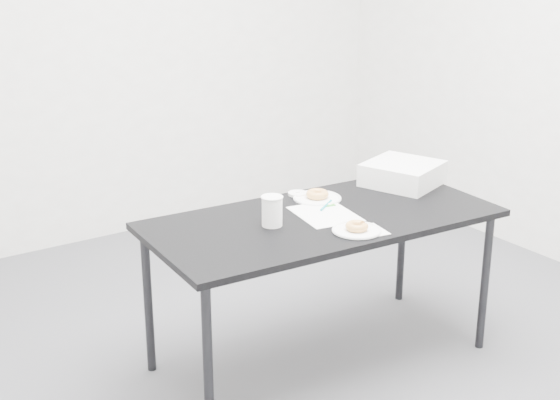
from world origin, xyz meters
TOP-DOWN VIEW (x-y plane):
  - floor at (0.00, 0.00)m, footprint 4.00×4.00m
  - wall_back at (0.00, 2.00)m, footprint 4.00×0.02m
  - table at (0.14, -0.02)m, footprint 1.57×0.81m
  - scorecard at (0.16, -0.01)m, footprint 0.28×0.34m
  - logo_patch at (0.25, 0.08)m, footprint 0.06×0.06m
  - pen at (0.23, 0.07)m, footprint 0.12×0.09m
  - napkin at (0.18, -0.27)m, footprint 0.16×0.16m
  - plate_near at (0.14, -0.25)m, footprint 0.20×0.20m
  - donut_near at (0.14, -0.25)m, footprint 0.12×0.12m
  - plate_far at (0.26, 0.18)m, footprint 0.22×0.22m
  - donut_far at (0.26, 0.18)m, footprint 0.12×0.12m
  - coffee_cup at (-0.11, 0.01)m, footprint 0.09×0.09m
  - cup_lid at (0.22, 0.28)m, footprint 0.09×0.09m
  - bakery_box at (0.74, 0.13)m, footprint 0.42×0.42m

SIDE VIEW (x-z plane):
  - floor at x=0.00m, z-range 0.00..0.00m
  - table at x=0.14m, z-range 0.30..0.99m
  - scorecard at x=0.16m, z-range 0.70..0.70m
  - napkin at x=0.18m, z-range 0.70..0.70m
  - plate_far at x=0.26m, z-range 0.70..0.70m
  - logo_patch at x=0.25m, z-range 0.70..0.70m
  - plate_near at x=0.14m, z-range 0.70..0.71m
  - cup_lid at x=0.22m, z-range 0.70..0.71m
  - pen at x=0.23m, z-range 0.70..0.71m
  - donut_far at x=0.26m, z-range 0.70..0.74m
  - donut_near at x=0.14m, z-range 0.71..0.74m
  - bakery_box at x=0.74m, z-range 0.70..0.81m
  - coffee_cup at x=-0.11m, z-range 0.70..0.83m
  - wall_back at x=0.00m, z-range 0.00..2.70m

